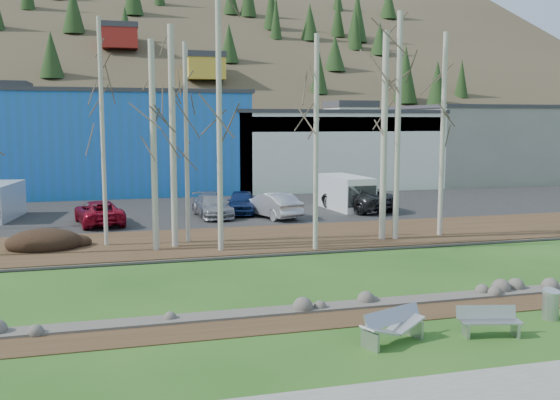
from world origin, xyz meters
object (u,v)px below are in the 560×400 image
object	(u,v)px
bench_intact	(489,321)
bench_damaged	(393,326)
car_3	(241,202)
car_2	(212,206)
car_4	(272,205)
car_5	(357,198)
car_1	(99,212)
van_white	(346,193)
litter_bin	(550,306)

from	to	relation	value
bench_intact	bench_damaged	world-z (taller)	bench_damaged
bench_intact	car_3	bearing A→B (deg)	108.46
bench_damaged	car_3	bearing A→B (deg)	67.50
car_2	car_4	size ratio (longest dim) A/B	1.00
bench_intact	car_2	world-z (taller)	car_2
bench_intact	car_5	world-z (taller)	car_5
car_1	car_5	world-z (taller)	car_5
car_4	car_5	distance (m)	6.24
car_2	car_3	xyz separation A→B (m)	(1.95, 0.84, 0.05)
car_3	car_5	distance (m)	7.53
car_2	bench_intact	bearing A→B (deg)	-83.23
bench_damaged	car_4	bearing A→B (deg)	63.39
car_4	van_white	world-z (taller)	van_white
litter_bin	car_3	size ratio (longest dim) A/B	0.20
litter_bin	van_white	world-z (taller)	van_white
van_white	car_5	bearing A→B (deg)	-52.06
bench_intact	litter_bin	world-z (taller)	bench_intact
car_3	car_4	world-z (taller)	car_4
bench_damaged	car_5	world-z (taller)	car_5
car_2	car_3	world-z (taller)	car_3
bench_damaged	car_5	size ratio (longest dim) A/B	0.36
bench_intact	bench_damaged	xyz separation A→B (m)	(-2.78, 0.24, 0.03)
car_1	car_3	xyz separation A→B (m)	(8.48, 1.90, 0.05)
litter_bin	car_3	distance (m)	22.88
car_2	van_white	size ratio (longest dim) A/B	0.90
car_4	car_5	xyz separation A→B (m)	(6.05, 1.52, 0.04)
car_2	van_white	xyz separation A→B (m)	(8.92, 0.98, 0.42)
car_1	car_4	world-z (taller)	car_4
bench_intact	car_3	distance (m)	23.29
bench_intact	bench_damaged	size ratio (longest dim) A/B	0.83
bench_damaged	car_1	distance (m)	22.47
car_3	car_4	distance (m)	2.43
bench_intact	van_white	size ratio (longest dim) A/B	0.34
car_5	car_4	bearing A→B (deg)	0.25
bench_intact	car_2	distance (m)	22.73
bench_intact	car_4	xyz separation A→B (m)	(-0.72, 21.24, 0.48)
bench_intact	van_white	bearing A→B (deg)	91.47
bench_damaged	car_1	world-z (taller)	car_1
bench_intact	car_2	size ratio (longest dim) A/B	0.38
litter_bin	car_1	xyz separation A→B (m)	(-13.27, 20.47, 0.40)
car_2	bench_damaged	bearing A→B (deg)	-90.20
car_5	car_1	bearing A→B (deg)	-8.58
bench_damaged	car_3	distance (m)	22.96
car_3	car_2	bearing A→B (deg)	-142.68
bench_intact	van_white	distance (m)	23.83
car_1	car_3	size ratio (longest dim) A/B	1.15
bench_damaged	car_2	size ratio (longest dim) A/B	0.45
car_4	litter_bin	bearing A→B (deg)	82.09
litter_bin	van_white	size ratio (longest dim) A/B	0.16
bench_damaged	car_1	xyz separation A→B (m)	(-7.88, 21.04, 0.37)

